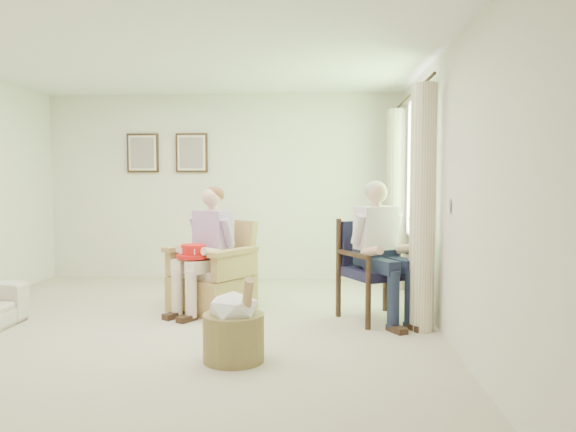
% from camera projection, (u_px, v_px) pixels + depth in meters
% --- Properties ---
extents(floor, '(5.50, 5.50, 0.00)m').
position_uv_depth(floor, '(174.00, 331.00, 5.27)').
color(floor, beige).
rests_on(floor, ground).
extents(back_wall, '(5.00, 0.04, 2.60)m').
position_uv_depth(back_wall, '(224.00, 187.00, 7.92)').
color(back_wall, silver).
rests_on(back_wall, ground).
extents(front_wall, '(5.00, 0.04, 2.60)m').
position_uv_depth(front_wall, '(1.00, 210.00, 2.44)').
color(front_wall, silver).
rests_on(front_wall, ground).
extents(right_wall, '(0.04, 5.50, 2.60)m').
position_uv_depth(right_wall, '(446.00, 193.00, 5.02)').
color(right_wall, silver).
rests_on(right_wall, ground).
extents(ceiling, '(5.00, 5.50, 0.02)m').
position_uv_depth(ceiling, '(169.00, 49.00, 5.09)').
color(ceiling, white).
rests_on(ceiling, back_wall).
extents(window, '(0.13, 2.50, 1.63)m').
position_uv_depth(window, '(420.00, 164.00, 6.20)').
color(window, '#2D6B23').
rests_on(window, right_wall).
extents(curtain_left, '(0.34, 0.34, 2.30)m').
position_uv_depth(curtain_left, '(422.00, 208.00, 5.26)').
color(curtain_left, beige).
rests_on(curtain_left, ground).
extents(curtain_right, '(0.34, 0.34, 2.30)m').
position_uv_depth(curtain_right, '(396.00, 200.00, 7.21)').
color(curtain_right, beige).
rests_on(curtain_right, ground).
extents(framed_print_left, '(0.45, 0.05, 0.55)m').
position_uv_depth(framed_print_left, '(143.00, 153.00, 7.92)').
color(framed_print_left, '#382114').
rests_on(framed_print_left, back_wall).
extents(framed_print_right, '(0.45, 0.05, 0.55)m').
position_uv_depth(framed_print_right, '(192.00, 153.00, 7.87)').
color(framed_print_right, '#382114').
rests_on(framed_print_right, back_wall).
extents(wicker_armchair, '(0.76, 0.75, 0.97)m').
position_uv_depth(wicker_armchair, '(212.00, 282.00, 6.10)').
color(wicker_armchair, '#A8864F').
rests_on(wicker_armchair, ground).
extents(wood_armchair, '(0.64, 0.60, 0.99)m').
position_uv_depth(wood_armchair, '(377.00, 265.00, 5.74)').
color(wood_armchair, black).
rests_on(wood_armchair, ground).
extents(person_wicker, '(0.40, 0.62, 1.31)m').
position_uv_depth(person_wicker, '(210.00, 241.00, 5.94)').
color(person_wicker, beige).
rests_on(person_wicker, ground).
extents(person_dark, '(0.40, 0.62, 1.37)m').
position_uv_depth(person_dark, '(379.00, 241.00, 5.56)').
color(person_dark, '#1A2239').
rests_on(person_dark, ground).
extents(red_hat, '(0.34, 0.34, 0.14)m').
position_uv_depth(red_hat, '(193.00, 253.00, 5.79)').
color(red_hat, red).
rests_on(red_hat, person_wicker).
extents(hatbox, '(0.51, 0.51, 0.71)m').
position_uv_depth(hatbox, '(234.00, 326.00, 4.39)').
color(hatbox, tan).
rests_on(hatbox, ground).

